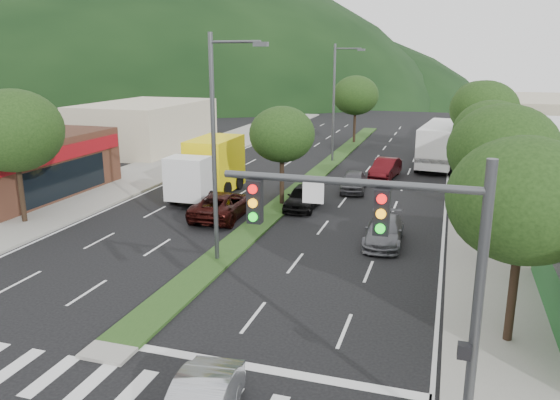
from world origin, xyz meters
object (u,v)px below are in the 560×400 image
(traffic_signal, at_px, (408,258))
(car_queue_f, at_px, (430,148))
(car_queue_b, at_px, (384,231))
(tree_r_a, at_px, (524,200))
(car_queue_d, at_px, (428,160))
(tree_r_d, at_px, (484,109))
(tree_r_c, at_px, (492,133))
(tree_r_b, at_px, (503,151))
(tree_r_e, at_px, (479,103))
(streetlight_near, at_px, (218,139))
(streetlight_mid, at_px, (336,97))
(motorhome, at_px, (440,144))
(box_truck, at_px, (210,169))
(tree_l_a, at_px, (14,131))
(tree_med_far, at_px, (356,95))
(suv_maroon, at_px, (223,205))
(car_queue_a, at_px, (304,197))
(car_queue_e, at_px, (353,181))
(tree_med_near, at_px, (282,134))
(car_queue_c, at_px, (385,168))

(traffic_signal, xyz_separation_m, car_queue_f, (-1.02, 40.29, -3.92))
(car_queue_b, distance_m, car_queue_f, 26.16)
(tree_r_a, xyz_separation_m, car_queue_d, (-3.88, 28.88, -4.17))
(car_queue_b, bearing_deg, tree_r_d, 71.69)
(tree_r_c, relative_size, car_queue_d, 1.39)
(tree_r_b, distance_m, tree_r_e, 28.00)
(car_queue_d, bearing_deg, tree_r_d, -41.29)
(streetlight_near, xyz_separation_m, car_queue_b, (6.76, 4.61, -4.94))
(streetlight_mid, xyz_separation_m, motorhome, (8.80, 0.65, -3.69))
(car_queue_f, bearing_deg, box_truck, -125.63)
(streetlight_mid, bearing_deg, car_queue_d, -0.86)
(tree_r_a, bearing_deg, tree_l_a, 166.24)
(traffic_signal, bearing_deg, motorhome, 90.04)
(tree_med_far, bearing_deg, suv_maroon, -94.68)
(streetlight_mid, bearing_deg, box_truck, -111.82)
(streetlight_mid, xyz_separation_m, car_queue_a, (1.29, -15.39, -4.85))
(tree_r_b, bearing_deg, streetlight_mid, 119.32)
(tree_r_a, relative_size, streetlight_mid, 0.66)
(tree_r_d, bearing_deg, tree_l_a, -140.77)
(suv_maroon, bearing_deg, car_queue_e, -127.56)
(tree_l_a, xyz_separation_m, box_truck, (7.14, 9.09, -3.44))
(tree_med_far, bearing_deg, car_queue_f, -33.25)
(tree_r_c, height_order, car_queue_a, tree_r_c)
(tree_med_near, relative_size, tree_med_far, 0.87)
(traffic_signal, xyz_separation_m, car_queue_e, (-5.39, 24.42, -3.96))
(suv_maroon, bearing_deg, car_queue_d, -121.69)
(tree_r_e, bearing_deg, car_queue_c, -119.23)
(traffic_signal, distance_m, box_truck, 25.32)
(tree_r_e, distance_m, suv_maroon, 29.65)
(tree_l_a, distance_m, motorhome, 32.13)
(tree_r_a, distance_m, suv_maroon, 18.25)
(car_queue_e, bearing_deg, tree_med_near, -132.41)
(tree_r_b, bearing_deg, car_queue_d, 100.52)
(tree_r_b, bearing_deg, car_queue_c, 113.12)
(tree_l_a, bearing_deg, car_queue_d, 47.97)
(tree_r_d, distance_m, car_queue_c, 8.38)
(tree_med_far, distance_m, car_queue_d, 14.44)
(car_queue_c, bearing_deg, tree_r_d, 24.60)
(traffic_signal, xyz_separation_m, streetlight_near, (-8.82, 9.54, 0.94))
(car_queue_c, bearing_deg, tree_r_b, -59.63)
(tree_r_d, xyz_separation_m, car_queue_a, (-10.50, -12.39, -4.45))
(traffic_signal, height_order, box_truck, traffic_signal)
(tree_r_e, height_order, tree_med_near, tree_r_e)
(tree_r_b, height_order, tree_med_far, tree_r_b)
(car_queue_e, xyz_separation_m, motorhome, (5.36, 10.77, 1.21))
(car_queue_c, bearing_deg, car_queue_f, 82.83)
(car_queue_c, bearing_deg, tree_med_near, -110.59)
(streetlight_mid, relative_size, suv_maroon, 1.82)
(tree_r_c, distance_m, tree_r_e, 20.00)
(tree_r_c, bearing_deg, suv_maroon, -158.86)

